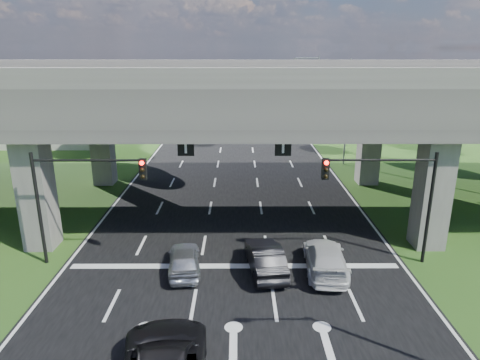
{
  "coord_description": "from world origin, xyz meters",
  "views": [
    {
      "loc": [
        0.2,
        -16.44,
        10.9
      ],
      "look_at": [
        0.3,
        7.65,
        3.45
      ],
      "focal_mm": 32.0,
      "sensor_mm": 36.0,
      "label": 1
    }
  ],
  "objects_px": {
    "car_dark": "(265,258)",
    "car_white": "(325,258)",
    "streetlight_far": "(343,104)",
    "signal_right": "(390,188)",
    "car_silver": "(184,259)",
    "signal_left": "(79,188)",
    "streetlight_beyond": "(314,89)"
  },
  "relations": [
    {
      "from": "car_dark",
      "to": "car_white",
      "type": "distance_m",
      "value": 3.04
    },
    {
      "from": "signal_right",
      "to": "car_dark",
      "type": "distance_m",
      "value": 7.21
    },
    {
      "from": "signal_right",
      "to": "signal_left",
      "type": "height_order",
      "value": "same"
    },
    {
      "from": "signal_right",
      "to": "car_dark",
      "type": "relative_size",
      "value": 1.35
    },
    {
      "from": "signal_right",
      "to": "streetlight_far",
      "type": "height_order",
      "value": "streetlight_far"
    },
    {
      "from": "streetlight_far",
      "to": "car_silver",
      "type": "bearing_deg",
      "value": -121.03
    },
    {
      "from": "signal_left",
      "to": "car_white",
      "type": "height_order",
      "value": "signal_left"
    },
    {
      "from": "signal_right",
      "to": "car_white",
      "type": "relative_size",
      "value": 1.23
    },
    {
      "from": "car_dark",
      "to": "car_white",
      "type": "relative_size",
      "value": 0.91
    },
    {
      "from": "streetlight_far",
      "to": "signal_left",
      "type": "bearing_deg",
      "value": -131.78
    },
    {
      "from": "car_silver",
      "to": "car_dark",
      "type": "relative_size",
      "value": 0.88
    },
    {
      "from": "signal_left",
      "to": "streetlight_beyond",
      "type": "relative_size",
      "value": 0.6
    },
    {
      "from": "car_white",
      "to": "signal_right",
      "type": "bearing_deg",
      "value": -159.39
    },
    {
      "from": "signal_right",
      "to": "car_silver",
      "type": "xyz_separation_m",
      "value": [
        -10.36,
        -0.94,
        -3.49
      ]
    },
    {
      "from": "signal_right",
      "to": "car_dark",
      "type": "height_order",
      "value": "signal_right"
    },
    {
      "from": "streetlight_far",
      "to": "car_white",
      "type": "height_order",
      "value": "streetlight_far"
    },
    {
      "from": "streetlight_far",
      "to": "car_silver",
      "type": "xyz_separation_m",
      "value": [
        -12.63,
        -21.0,
        -5.15
      ]
    },
    {
      "from": "streetlight_far",
      "to": "car_silver",
      "type": "distance_m",
      "value": 25.04
    },
    {
      "from": "streetlight_beyond",
      "to": "car_silver",
      "type": "relative_size",
      "value": 2.55
    },
    {
      "from": "signal_left",
      "to": "car_silver",
      "type": "bearing_deg",
      "value": -10.11
    },
    {
      "from": "car_dark",
      "to": "car_white",
      "type": "height_order",
      "value": "car_dark"
    },
    {
      "from": "streetlight_far",
      "to": "streetlight_beyond",
      "type": "relative_size",
      "value": 1.0
    },
    {
      "from": "streetlight_far",
      "to": "car_dark",
      "type": "relative_size",
      "value": 2.24
    },
    {
      "from": "car_silver",
      "to": "streetlight_beyond",
      "type": "bearing_deg",
      "value": -115.42
    },
    {
      "from": "streetlight_far",
      "to": "car_dark",
      "type": "distance_m",
      "value": 23.23
    },
    {
      "from": "streetlight_far",
      "to": "car_white",
      "type": "relative_size",
      "value": 2.05
    },
    {
      "from": "signal_left",
      "to": "car_dark",
      "type": "distance_m",
      "value": 10.03
    },
    {
      "from": "car_white",
      "to": "signal_left",
      "type": "bearing_deg",
      "value": -0.01
    },
    {
      "from": "signal_left",
      "to": "car_white",
      "type": "xyz_separation_m",
      "value": [
        12.42,
        -0.94,
        -3.45
      ]
    },
    {
      "from": "signal_right",
      "to": "streetlight_far",
      "type": "xyz_separation_m",
      "value": [
        2.27,
        20.06,
        1.66
      ]
    },
    {
      "from": "signal_right",
      "to": "car_silver",
      "type": "relative_size",
      "value": 1.53
    },
    {
      "from": "car_dark",
      "to": "car_white",
      "type": "xyz_separation_m",
      "value": [
        3.04,
        0.0,
        -0.03
      ]
    }
  ]
}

